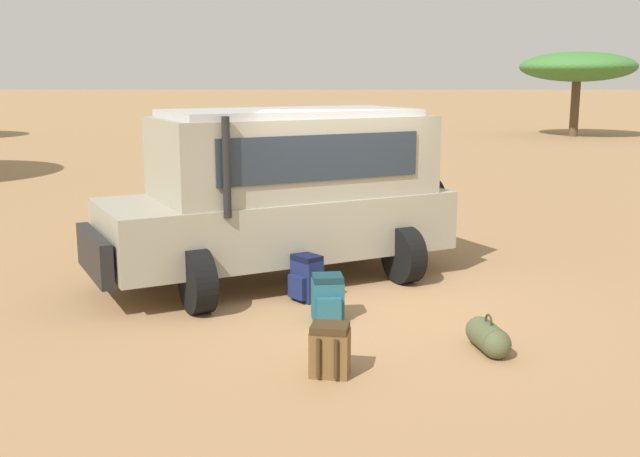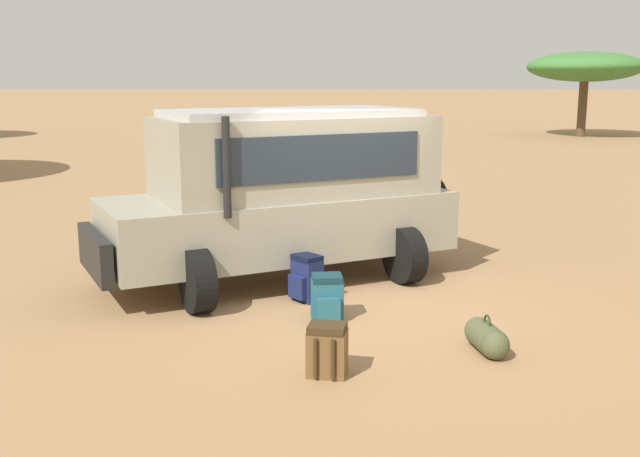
# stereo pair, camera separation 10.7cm
# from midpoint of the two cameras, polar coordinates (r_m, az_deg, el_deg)

# --- Properties ---
(ground_plane) EXTENTS (320.00, 320.00, 0.00)m
(ground_plane) POSITION_cam_midpoint_polar(r_m,az_deg,el_deg) (9.71, 2.35, -5.80)
(ground_plane) COLOR #9E754C
(safari_vehicle) EXTENTS (5.32, 4.00, 2.44)m
(safari_vehicle) POSITION_cam_midpoint_polar(r_m,az_deg,el_deg) (10.67, -3.03, 2.91)
(safari_vehicle) COLOR gray
(safari_vehicle) RESTS_ON ground_plane
(backpack_beside_front_wheel) EXTENTS (0.47, 0.47, 0.61)m
(backpack_beside_front_wheel) POSITION_cam_midpoint_polar(r_m,az_deg,el_deg) (9.80, -1.37, -3.83)
(backpack_beside_front_wheel) COLOR navy
(backpack_beside_front_wheel) RESTS_ON ground_plane
(backpack_cluster_center) EXTENTS (0.42, 0.43, 0.52)m
(backpack_cluster_center) POSITION_cam_midpoint_polar(r_m,az_deg,el_deg) (7.43, 0.36, -9.25)
(backpack_cluster_center) COLOR brown
(backpack_cluster_center) RESTS_ON ground_plane
(backpack_near_rear_wheel) EXTENTS (0.41, 0.46, 0.55)m
(backpack_near_rear_wheel) POSITION_cam_midpoint_polar(r_m,az_deg,el_deg) (9.06, 0.25, -5.30)
(backpack_near_rear_wheel) COLOR #235B6B
(backpack_near_rear_wheel) RESTS_ON ground_plane
(duffel_bag_low_black_case) EXTENTS (0.40, 0.75, 0.41)m
(duffel_bag_low_black_case) POSITION_cam_midpoint_polar(r_m,az_deg,el_deg) (8.26, 12.31, -8.08)
(duffel_bag_low_black_case) COLOR #4C5133
(duffel_bag_low_black_case) RESTS_ON ground_plane
(acacia_tree_centre_back) EXTENTS (5.45, 5.73, 4.05)m
(acacia_tree_centre_back) POSITION_cam_midpoint_polar(r_m,az_deg,el_deg) (38.85, 18.95, 11.55)
(acacia_tree_centre_back) COLOR brown
(acacia_tree_centre_back) RESTS_ON ground_plane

